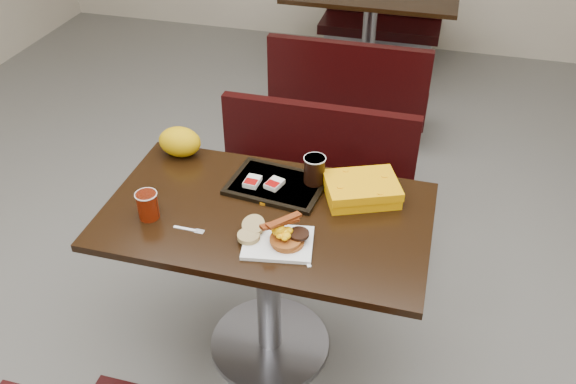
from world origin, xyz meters
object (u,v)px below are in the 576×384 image
(bench_far_s, at_px, (351,84))
(bench_far_n, at_px, (381,11))
(table_near, at_px, (268,285))
(tray, at_px, (277,185))
(paper_bag, at_px, (180,142))
(hashbrown_sleeve_right, at_px, (274,184))
(pancake_stack, at_px, (288,240))
(platter, at_px, (278,243))
(hashbrown_sleeve_left, at_px, (252,181))
(table_far, at_px, (368,42))
(coffee_cup_far, at_px, (314,170))
(fork, at_px, (185,229))
(knife, at_px, (303,251))
(coffee_cup_near, at_px, (148,206))
(clamshell, at_px, (362,189))
(bench_near_n, at_px, (309,189))

(bench_far_s, height_order, bench_far_n, same)
(table_near, bearing_deg, tray, 92.70)
(tray, bearing_deg, paper_bag, 171.72)
(bench_far_s, relative_size, hashbrown_sleeve_right, 13.77)
(bench_far_s, height_order, pancake_stack, pancake_stack)
(platter, xyz_separation_m, hashbrown_sleeve_left, (-0.19, 0.30, 0.02))
(table_far, relative_size, coffee_cup_far, 10.82)
(fork, height_order, hashbrown_sleeve_right, hashbrown_sleeve_right)
(table_near, distance_m, pancake_stack, 0.45)
(pancake_stack, height_order, hashbrown_sleeve_right, pancake_stack)
(hashbrown_sleeve_left, relative_size, paper_bag, 0.41)
(hashbrown_sleeve_right, bearing_deg, bench_far_s, 106.79)
(pancake_stack, xyz_separation_m, knife, (0.06, -0.02, -0.02))
(bench_far_n, bearing_deg, coffee_cup_near, -96.71)
(bench_far_n, xyz_separation_m, paper_bag, (-0.46, -3.02, 0.45))
(tray, distance_m, paper_bag, 0.47)
(platter, distance_m, pancake_stack, 0.04)
(tray, xyz_separation_m, coffee_cup_far, (0.14, 0.05, 0.06))
(coffee_cup_far, bearing_deg, clamshell, -8.40)
(tray, relative_size, hashbrown_sleeve_left, 4.90)
(bench_far_s, relative_size, bench_far_n, 1.00)
(bench_far_s, xyz_separation_m, paper_bag, (-0.46, -1.62, 0.45))
(pancake_stack, distance_m, coffee_cup_near, 0.53)
(tray, bearing_deg, bench_far_n, 96.29)
(bench_far_s, bearing_deg, tray, -90.26)
(platter, xyz_separation_m, fork, (-0.34, -0.01, -0.01))
(bench_near_n, height_order, tray, tray)
(bench_far_s, bearing_deg, fork, -97.02)
(table_near, height_order, table_far, same)
(table_near, relative_size, tray, 3.31)
(bench_near_n, distance_m, knife, 0.98)
(bench_near_n, distance_m, bench_far_n, 2.60)
(table_near, relative_size, bench_far_s, 1.20)
(fork, bearing_deg, table_far, 85.45)
(bench_far_s, relative_size, paper_bag, 5.59)
(clamshell, bearing_deg, bench_far_n, 73.05)
(pancake_stack, bearing_deg, coffee_cup_near, 177.53)
(bench_far_s, distance_m, coffee_cup_far, 1.76)
(coffee_cup_near, distance_m, clamshell, 0.79)
(pancake_stack, xyz_separation_m, coffee_cup_near, (-0.53, 0.02, 0.03))
(bench_far_s, height_order, hashbrown_sleeve_left, hashbrown_sleeve_left)
(bench_far_s, relative_size, fork, 8.72)
(table_near, xyz_separation_m, table_far, (0.00, 2.60, 0.00))
(fork, relative_size, hashbrown_sleeve_left, 1.55)
(clamshell, bearing_deg, bench_far_s, 77.76)
(platter, height_order, clamshell, clamshell)
(bench_near_n, distance_m, table_far, 1.90)
(table_near, height_order, bench_far_s, table_near)
(table_far, height_order, bench_far_n, table_far)
(pancake_stack, bearing_deg, table_near, 127.94)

